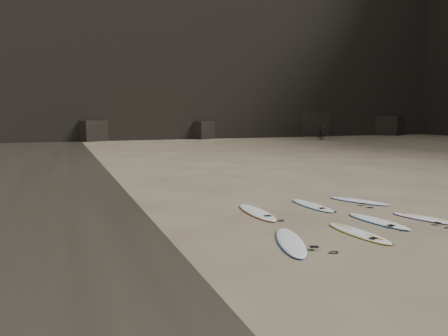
% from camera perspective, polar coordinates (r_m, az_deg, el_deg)
% --- Properties ---
extents(ground, '(240.00, 240.00, 0.00)m').
position_cam_1_polar(ground, '(14.55, 21.52, -6.53)').
color(ground, '#897559').
rests_on(ground, ground).
extents(surfboard_0, '(1.49, 2.71, 0.10)m').
position_cam_1_polar(surfboard_0, '(11.47, 8.71, -9.48)').
color(surfboard_0, white).
rests_on(surfboard_0, ground).
extents(surfboard_1, '(0.73, 2.44, 0.09)m').
position_cam_1_polar(surfboard_1, '(12.71, 17.17, -8.09)').
color(surfboard_1, white).
rests_on(surfboard_1, ground).
extents(surfboard_2, '(0.87, 2.43, 0.09)m').
position_cam_1_polar(surfboard_2, '(14.25, 19.47, -6.54)').
color(surfboard_2, white).
rests_on(surfboard_2, ground).
extents(surfboard_3, '(1.30, 2.29, 0.08)m').
position_cam_1_polar(surfboard_3, '(15.15, 25.04, -6.02)').
color(surfboard_3, white).
rests_on(surfboard_3, ground).
extents(surfboard_5, '(0.72, 2.71, 0.10)m').
position_cam_1_polar(surfboard_5, '(14.65, 4.32, -5.76)').
color(surfboard_5, white).
rests_on(surfboard_5, ground).
extents(surfboard_6, '(0.68, 2.46, 0.09)m').
position_cam_1_polar(surfboard_6, '(16.02, 11.43, -4.78)').
color(surfboard_6, white).
rests_on(surfboard_6, ground).
extents(surfboard_7, '(1.58, 2.32, 0.08)m').
position_cam_1_polar(surfboard_7, '(17.24, 17.25, -4.12)').
color(surfboard_7, white).
rests_on(surfboard_7, ground).
extents(person_a, '(0.69, 0.56, 1.65)m').
position_cam_1_polar(person_a, '(57.93, 12.74, 4.50)').
color(person_a, black).
rests_on(person_a, ground).
extents(person_b, '(0.91, 0.80, 1.58)m').
position_cam_1_polar(person_b, '(56.89, 12.48, 4.43)').
color(person_b, black).
rests_on(person_b, ground).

